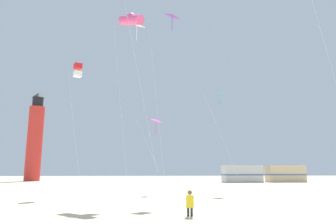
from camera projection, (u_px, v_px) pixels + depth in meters
kite_flyer_standing at (190, 203)px, 13.54m from camera, size 0.38×0.54×1.16m
kite_diamond_cyan at (219, 96)px, 28.01m from camera, size 3.40×2.58×9.30m
kite_tube_rainbow at (131, 20)px, 22.09m from camera, size 3.34×3.50×13.39m
kite_diamond_white at (135, 32)px, 21.98m from camera, size 2.31×2.31×12.56m
kite_diamond_magenta at (156, 123)px, 27.54m from camera, size 2.99×2.44×6.60m
kite_diamond_violet at (171, 25)px, 23.42m from camera, size 2.45×2.45×13.89m
kite_box_scarlet at (78, 70)px, 26.06m from camera, size 1.61×1.38×10.94m
lighthouse_distant at (35, 139)px, 58.03m from camera, size 2.80×2.80×16.80m
rv_van_silver at (242, 174)px, 50.41m from camera, size 6.61×2.86×2.80m
rv_van_tan at (285, 174)px, 51.89m from camera, size 6.59×2.79×2.80m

